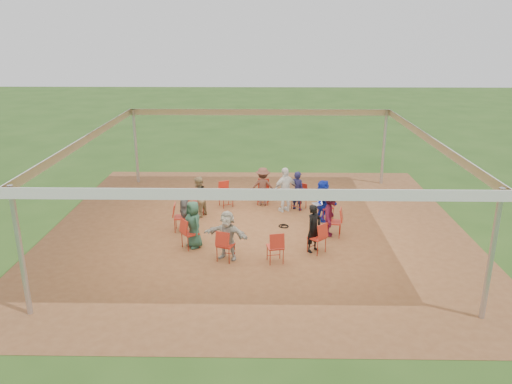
{
  "coord_description": "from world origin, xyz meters",
  "views": [
    {
      "loc": [
        0.2,
        -14.63,
        6.06
      ],
      "look_at": [
        -0.05,
        0.3,
        1.14
      ],
      "focal_mm": 35.0,
      "sensor_mm": 36.0,
      "label": 1
    }
  ],
  "objects_px": {
    "chair_3": "(226,194)",
    "laptop": "(318,202)",
    "person_seated_1": "(297,191)",
    "chair_2": "(263,192)",
    "chair_5": "(181,217)",
    "person_seated_8": "(331,214)",
    "chair_7": "(226,245)",
    "person_seated_7": "(314,228)",
    "chair_6": "(190,233)",
    "standing_person": "(285,190)",
    "chair_0": "(326,207)",
    "chair_1": "(299,196)",
    "chair_8": "(275,247)",
    "chair_9": "(317,238)",
    "chair_10": "(334,222)",
    "person_seated_2": "(263,186)",
    "person_seated_5": "(194,224)",
    "person_seated_0": "(323,200)",
    "person_seated_4": "(184,210)",
    "person_seated_3": "(198,197)",
    "person_seated_6": "(227,235)",
    "chair_4": "(196,203)",
    "cable_coil": "(284,226)"
  },
  "relations": [
    {
      "from": "chair_4",
      "to": "person_seated_7",
      "type": "relative_size",
      "value": 0.65
    },
    {
      "from": "chair_0",
      "to": "cable_coil",
      "type": "relative_size",
      "value": 2.59
    },
    {
      "from": "chair_8",
      "to": "chair_10",
      "type": "xyz_separation_m",
      "value": [
        1.83,
        1.83,
        0.0
      ]
    },
    {
      "from": "chair_2",
      "to": "chair_5",
      "type": "bearing_deg",
      "value": 49.09
    },
    {
      "from": "chair_6",
      "to": "person_seated_0",
      "type": "relative_size",
      "value": 0.65
    },
    {
      "from": "chair_6",
      "to": "person_seated_2",
      "type": "relative_size",
      "value": 0.65
    },
    {
      "from": "chair_4",
      "to": "chair_9",
      "type": "bearing_deg",
      "value": 81.82
    },
    {
      "from": "chair_9",
      "to": "person_seated_3",
      "type": "bearing_deg",
      "value": 97.97
    },
    {
      "from": "chair_7",
      "to": "person_seated_7",
      "type": "distance_m",
      "value": 2.54
    },
    {
      "from": "chair_5",
      "to": "chair_6",
      "type": "relative_size",
      "value": 1.0
    },
    {
      "from": "chair_6",
      "to": "chair_10",
      "type": "height_order",
      "value": "same"
    },
    {
      "from": "person_seated_8",
      "to": "cable_coil",
      "type": "distance_m",
      "value": 1.68
    },
    {
      "from": "person_seated_4",
      "to": "person_seated_8",
      "type": "relative_size",
      "value": 1.0
    },
    {
      "from": "chair_1",
      "to": "chair_5",
      "type": "distance_m",
      "value": 4.35
    },
    {
      "from": "person_seated_5",
      "to": "chair_5",
      "type": "bearing_deg",
      "value": 168.64
    },
    {
      "from": "person_seated_7",
      "to": "chair_0",
      "type": "bearing_deg",
      "value": 30.44
    },
    {
      "from": "person_seated_3",
      "to": "person_seated_7",
      "type": "distance_m",
      "value": 4.5
    },
    {
      "from": "person_seated_1",
      "to": "chair_2",
      "type": "bearing_deg",
      "value": 11.36
    },
    {
      "from": "chair_7",
      "to": "person_seated_1",
      "type": "bearing_deg",
      "value": 82.03
    },
    {
      "from": "person_seated_4",
      "to": "standing_person",
      "type": "xyz_separation_m",
      "value": [
        3.2,
        1.81,
        0.09
      ]
    },
    {
      "from": "person_seated_2",
      "to": "person_seated_1",
      "type": "bearing_deg",
      "value": 163.64
    },
    {
      "from": "chair_3",
      "to": "laptop",
      "type": "bearing_deg",
      "value": 127.81
    },
    {
      "from": "chair_6",
      "to": "standing_person",
      "type": "bearing_deg",
      "value": 100.36
    },
    {
      "from": "person_seated_1",
      "to": "person_seated_8",
      "type": "bearing_deg",
      "value": 147.27
    },
    {
      "from": "chair_7",
      "to": "person_seated_1",
      "type": "distance_m",
      "value": 4.63
    },
    {
      "from": "chair_2",
      "to": "person_seated_2",
      "type": "relative_size",
      "value": 0.65
    },
    {
      "from": "chair_8",
      "to": "standing_person",
      "type": "xyz_separation_m",
      "value": [
        0.42,
        3.98,
        0.34
      ]
    },
    {
      "from": "chair_3",
      "to": "chair_5",
      "type": "height_order",
      "value": "same"
    },
    {
      "from": "chair_7",
      "to": "person_seated_0",
      "type": "relative_size",
      "value": 0.65
    },
    {
      "from": "chair_0",
      "to": "chair_4",
      "type": "xyz_separation_m",
      "value": [
        -4.34,
        0.31,
        0.0
      ]
    },
    {
      "from": "chair_8",
      "to": "chair_9",
      "type": "height_order",
      "value": "same"
    },
    {
      "from": "chair_1",
      "to": "person_seated_0",
      "type": "relative_size",
      "value": 0.65
    },
    {
      "from": "chair_2",
      "to": "person_seated_0",
      "type": "height_order",
      "value": "person_seated_0"
    },
    {
      "from": "chair_7",
      "to": "person_seated_5",
      "type": "height_order",
      "value": "person_seated_5"
    },
    {
      "from": "chair_3",
      "to": "chair_8",
      "type": "bearing_deg",
      "value": 81.82
    },
    {
      "from": "person_seated_1",
      "to": "person_seated_8",
      "type": "distance_m",
      "value": 2.46
    },
    {
      "from": "person_seated_5",
      "to": "person_seated_6",
      "type": "bearing_deg",
      "value": 16.36
    },
    {
      "from": "chair_0",
      "to": "chair_1",
      "type": "xyz_separation_m",
      "value": [
        -0.81,
        1.08,
        0.0
      ]
    },
    {
      "from": "person_seated_5",
      "to": "person_seated_8",
      "type": "xyz_separation_m",
      "value": [
        4.04,
        0.88,
        0.0
      ]
    },
    {
      "from": "chair_6",
      "to": "person_seated_7",
      "type": "relative_size",
      "value": 0.65
    },
    {
      "from": "chair_0",
      "to": "chair_10",
      "type": "height_order",
      "value": "same"
    },
    {
      "from": "chair_6",
      "to": "chair_8",
      "type": "height_order",
      "value": "same"
    },
    {
      "from": "chair_1",
      "to": "person_seated_7",
      "type": "relative_size",
      "value": 0.65
    },
    {
      "from": "chair_5",
      "to": "person_seated_7",
      "type": "xyz_separation_m",
      "value": [
        4.0,
        -1.43,
        0.25
      ]
    },
    {
      "from": "standing_person",
      "to": "chair_9",
      "type": "bearing_deg",
      "value": 75.93
    },
    {
      "from": "chair_7",
      "to": "chair_10",
      "type": "relative_size",
      "value": 1.0
    },
    {
      "from": "person_seated_5",
      "to": "person_seated_0",
      "type": "bearing_deg",
      "value": 81.82
    },
    {
      "from": "person_seated_2",
      "to": "standing_person",
      "type": "height_order",
      "value": "standing_person"
    },
    {
      "from": "chair_6",
      "to": "person_seated_1",
      "type": "height_order",
      "value": "person_seated_1"
    },
    {
      "from": "chair_9",
      "to": "person_seated_4",
      "type": "relative_size",
      "value": 0.65
    }
  ]
}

